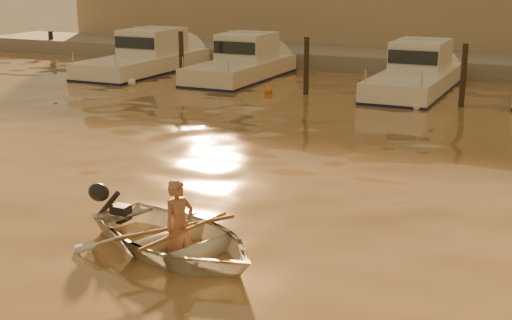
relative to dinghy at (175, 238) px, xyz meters
The scene contains 16 objects.
ground_plane 2.30m from the dinghy, ahead, with size 160.00×160.00×0.00m, color olive.
dinghy is the anchor object (origin of this frame).
person 0.24m from the dinghy, 20.02° to the right, with size 0.54×0.36×1.49m, color #A26B51.
outboard_motor 1.50m from the dinghy, 159.98° to the left, with size 0.90×0.40×0.70m, color black, non-canonical shape.
oar_port 0.32m from the dinghy, 20.02° to the right, with size 0.06×0.06×2.10m, color brown.
oar_starboard 0.20m from the dinghy, 20.02° to the right, with size 0.06×0.06×2.10m, color brown.
moored_boat_0 19.91m from the dinghy, 124.87° to the left, with size 2.48×7.79×1.75m, color white, non-canonical shape.
moored_boat_1 17.71m from the dinghy, 112.74° to the left, with size 2.31×6.84×1.75m, color beige, non-canonical shape.
moored_boat_2 16.34m from the dinghy, 89.73° to the left, with size 2.26×7.57×1.75m, color white, non-canonical shape.
piling_0 16.37m from the dinghy, 120.24° to the left, with size 0.18×0.18×2.20m, color #2D2319.
piling_1 14.51m from the dinghy, 102.91° to the left, with size 0.18×0.18×2.20m, color #2D2319.
piling_2 14.30m from the dinghy, 81.70° to the left, with size 0.18×0.18×2.20m, color #2D2319.
fender_a 16.54m from the dinghy, 126.80° to the left, with size 0.30×0.30×0.30m, color white.
fender_b 14.51m from the dinghy, 108.14° to the left, with size 0.30×0.30×0.30m, color orange.
fender_c 13.06m from the dinghy, 86.07° to the left, with size 0.30×0.30×0.30m, color silver.
quay 21.95m from the dinghy, 84.09° to the left, with size 52.00×4.00×1.00m, color gray.
Camera 1 is at (3.27, -9.25, 4.35)m, focal length 50.00 mm.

